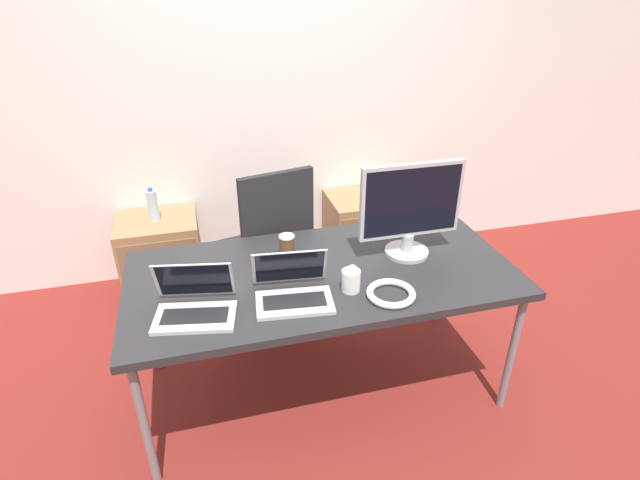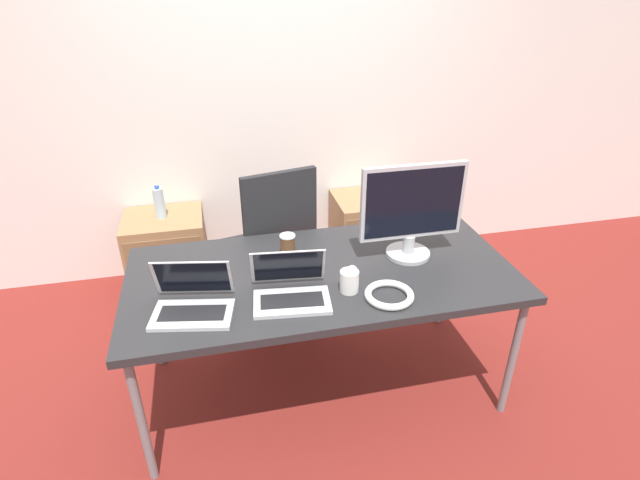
{
  "view_description": "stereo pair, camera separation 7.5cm",
  "coord_description": "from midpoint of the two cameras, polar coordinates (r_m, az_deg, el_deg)",
  "views": [
    {
      "loc": [
        -0.55,
        -2.01,
        2.06
      ],
      "look_at": [
        0.0,
        0.05,
        0.9
      ],
      "focal_mm": 28.0,
      "sensor_mm": 36.0,
      "label": 1
    },
    {
      "loc": [
        -0.48,
        -2.03,
        2.06
      ],
      "look_at": [
        0.0,
        0.05,
        0.9
      ],
      "focal_mm": 28.0,
      "sensor_mm": 36.0,
      "label": 2
    }
  ],
  "objects": [
    {
      "name": "monitor",
      "position": [
        2.52,
        9.47,
        3.48
      ],
      "size": [
        0.53,
        0.23,
        0.49
      ],
      "color": "#B7B7BC",
      "rests_on": "desk"
    },
    {
      "name": "ground_plane",
      "position": [
        2.93,
        -0.53,
        -16.17
      ],
      "size": [
        14.0,
        14.0,
        0.0
      ],
      "primitive_type": "plane",
      "color": "maroon"
    },
    {
      "name": "coffee_cup_white",
      "position": [
        2.29,
        2.61,
        -4.66
      ],
      "size": [
        0.09,
        0.09,
        0.1
      ],
      "color": "white",
      "rests_on": "desk"
    },
    {
      "name": "desk",
      "position": [
        2.48,
        -0.6,
        -4.42
      ],
      "size": [
        1.89,
        0.9,
        0.75
      ],
      "color": "#28282B",
      "rests_on": "ground_plane"
    },
    {
      "name": "mouse",
      "position": [
        2.45,
        2.94,
        -3.33
      ],
      "size": [
        0.04,
        0.07,
        0.03
      ],
      "color": "silver",
      "rests_on": "desk"
    },
    {
      "name": "water_bottle",
      "position": [
        3.54,
        -19.15,
        3.77
      ],
      "size": [
        0.07,
        0.07,
        0.23
      ],
      "color": "silver",
      "rests_on": "cabinet_left"
    },
    {
      "name": "cabinet_left",
      "position": [
        3.71,
        -18.21,
        -1.73
      ],
      "size": [
        0.54,
        0.46,
        0.56
      ],
      "color": "#99754C",
      "rests_on": "ground_plane"
    },
    {
      "name": "wall_back",
      "position": [
        3.62,
        -6.74,
        16.19
      ],
      "size": [
        10.0,
        0.05,
        2.6
      ],
      "color": "white",
      "rests_on": "ground_plane"
    },
    {
      "name": "laptop_right",
      "position": [
        2.24,
        -4.09,
        -5.74
      ],
      "size": [
        0.36,
        0.31,
        0.21
      ],
      "color": "silver",
      "rests_on": "desk"
    },
    {
      "name": "office_chair",
      "position": [
        3.2,
        -6.6,
        -2.65
      ],
      "size": [
        0.57,
        0.61,
        1.09
      ],
      "color": "#232326",
      "rests_on": "ground_plane"
    },
    {
      "name": "coffee_cup_brown",
      "position": [
        2.56,
        -4.63,
        -0.72
      ],
      "size": [
        0.08,
        0.08,
        0.12
      ],
      "color": "brown",
      "rests_on": "desk"
    },
    {
      "name": "cabinet_right",
      "position": [
        3.87,
        4.42,
        1.09
      ],
      "size": [
        0.54,
        0.46,
        0.56
      ],
      "color": "#99754C",
      "rests_on": "ground_plane"
    },
    {
      "name": "laptop_left",
      "position": [
        2.22,
        -15.07,
        -7.13
      ],
      "size": [
        0.37,
        0.33,
        0.21
      ],
      "color": "silver",
      "rests_on": "desk"
    },
    {
      "name": "cable_coil",
      "position": [
        2.29,
        7.18,
        -6.08
      ],
      "size": [
        0.22,
        0.22,
        0.03
      ],
      "color": "white",
      "rests_on": "desk"
    }
  ]
}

